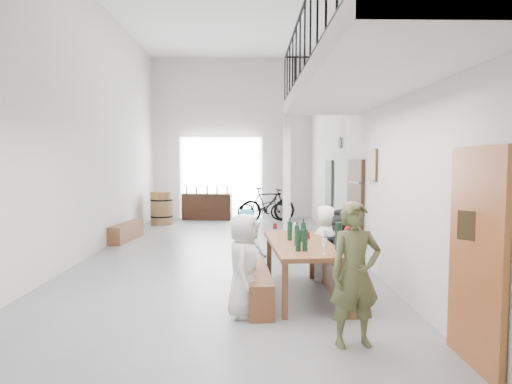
{
  "coord_description": "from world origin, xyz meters",
  "views": [
    {
      "loc": [
        0.55,
        -8.84,
        1.95
      ],
      "look_at": [
        0.7,
        -0.5,
        1.37
      ],
      "focal_mm": 30.0,
      "sensor_mm": 36.0,
      "label": 1
    }
  ],
  "objects_px": {
    "tasting_table": "(301,248)",
    "serving_counter": "(207,207)",
    "bench_inner": "(257,282)",
    "host_standing": "(355,274)",
    "bicycle_near": "(262,207)",
    "side_bench": "(126,232)",
    "oak_barrel": "(162,208)"
  },
  "relations": [
    {
      "from": "tasting_table",
      "to": "serving_counter",
      "type": "relative_size",
      "value": 1.28
    },
    {
      "from": "tasting_table",
      "to": "bench_inner",
      "type": "distance_m",
      "value": 0.81
    },
    {
      "from": "bench_inner",
      "to": "host_standing",
      "type": "height_order",
      "value": "host_standing"
    },
    {
      "from": "tasting_table",
      "to": "bicycle_near",
      "type": "distance_m",
      "value": 8.1
    },
    {
      "from": "side_bench",
      "to": "tasting_table",
      "type": "bearing_deg",
      "value": -49.72
    },
    {
      "from": "oak_barrel",
      "to": "bicycle_near",
      "type": "xyz_separation_m",
      "value": [
        3.19,
        0.85,
        -0.07
      ]
    },
    {
      "from": "serving_counter",
      "to": "tasting_table",
      "type": "bearing_deg",
      "value": -70.01
    },
    {
      "from": "bench_inner",
      "to": "host_standing",
      "type": "xyz_separation_m",
      "value": [
        1.01,
        -1.61,
        0.54
      ]
    },
    {
      "from": "tasting_table",
      "to": "bicycle_near",
      "type": "bearing_deg",
      "value": 88.59
    },
    {
      "from": "tasting_table",
      "to": "oak_barrel",
      "type": "relative_size",
      "value": 2.08
    },
    {
      "from": "bench_inner",
      "to": "bicycle_near",
      "type": "xyz_separation_m",
      "value": [
        0.35,
        8.17,
        0.22
      ]
    },
    {
      "from": "bench_inner",
      "to": "host_standing",
      "type": "bearing_deg",
      "value": -60.96
    },
    {
      "from": "side_bench",
      "to": "oak_barrel",
      "type": "height_order",
      "value": "oak_barrel"
    },
    {
      "from": "bench_inner",
      "to": "tasting_table",
      "type": "bearing_deg",
      "value": 4.76
    },
    {
      "from": "host_standing",
      "to": "side_bench",
      "type": "bearing_deg",
      "value": 114.2
    },
    {
      "from": "bench_inner",
      "to": "host_standing",
      "type": "relative_size",
      "value": 1.27
    },
    {
      "from": "serving_counter",
      "to": "bicycle_near",
      "type": "bearing_deg",
      "value": -3.37
    },
    {
      "from": "tasting_table",
      "to": "host_standing",
      "type": "relative_size",
      "value": 1.39
    },
    {
      "from": "tasting_table",
      "to": "host_standing",
      "type": "height_order",
      "value": "host_standing"
    },
    {
      "from": "tasting_table",
      "to": "oak_barrel",
      "type": "distance_m",
      "value": 8.03
    },
    {
      "from": "bench_inner",
      "to": "host_standing",
      "type": "distance_m",
      "value": 1.98
    },
    {
      "from": "tasting_table",
      "to": "side_bench",
      "type": "relative_size",
      "value": 1.42
    },
    {
      "from": "bench_inner",
      "to": "bicycle_near",
      "type": "bearing_deg",
      "value": 84.47
    },
    {
      "from": "host_standing",
      "to": "oak_barrel",
      "type": "bearing_deg",
      "value": 103.49
    },
    {
      "from": "bench_inner",
      "to": "serving_counter",
      "type": "height_order",
      "value": "serving_counter"
    },
    {
      "from": "side_bench",
      "to": "oak_barrel",
      "type": "distance_m",
      "value": 2.78
    },
    {
      "from": "side_bench",
      "to": "bicycle_near",
      "type": "bearing_deg",
      "value": 45.65
    },
    {
      "from": "side_bench",
      "to": "bicycle_near",
      "type": "relative_size",
      "value": 0.89
    },
    {
      "from": "oak_barrel",
      "to": "host_standing",
      "type": "xyz_separation_m",
      "value": [
        3.85,
        -8.94,
        0.25
      ]
    },
    {
      "from": "bicycle_near",
      "to": "serving_counter",
      "type": "bearing_deg",
      "value": 75.78
    },
    {
      "from": "host_standing",
      "to": "bicycle_near",
      "type": "height_order",
      "value": "host_standing"
    },
    {
      "from": "side_bench",
      "to": "oak_barrel",
      "type": "xyz_separation_m",
      "value": [
        0.33,
        2.75,
        0.3
      ]
    }
  ]
}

